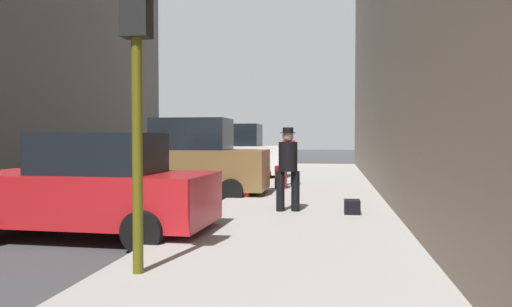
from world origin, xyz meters
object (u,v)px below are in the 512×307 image
at_px(traffic_light, 137,46).
at_px(rolling_suitcase, 281,177).
at_px(parked_white_van, 231,154).
at_px(fire_hydrant, 245,184).
at_px(parked_bronze_suv, 187,162).
at_px(duffel_bag, 352,207).
at_px(pedestrian_in_red_jacket, 289,156).
at_px(parked_red_hatchback, 92,188).
at_px(pedestrian_with_fedora, 288,165).

height_order(traffic_light, rolling_suitcase, traffic_light).
bearing_deg(parked_white_van, fire_hydrant, -75.18).
bearing_deg(parked_bronze_suv, duffel_bag, -35.91).
relative_size(parked_white_van, rolling_suitcase, 4.43).
bearing_deg(traffic_light, duffel_bag, 62.11).
xyz_separation_m(fire_hydrant, traffic_light, (0.05, -7.44, 2.26)).
relative_size(fire_hydrant, pedestrian_in_red_jacket, 0.41).
distance_m(traffic_light, rolling_suitcase, 10.20).
xyz_separation_m(parked_white_van, duffel_bag, (4.47, -9.31, -0.74)).
relative_size(traffic_light, duffel_bag, 8.18).
xyz_separation_m(parked_white_van, fire_hydrant, (1.80, -6.82, -0.54)).
xyz_separation_m(parked_red_hatchback, pedestrian_in_red_jacket, (2.66, 8.19, 0.26)).
height_order(parked_white_van, fire_hydrant, parked_white_van).
xyz_separation_m(parked_bronze_suv, fire_hydrant, (1.80, -0.74, -0.54)).
distance_m(parked_red_hatchback, pedestrian_with_fedora, 4.05).
height_order(parked_bronze_suv, rolling_suitcase, parked_bronze_suv).
bearing_deg(duffel_bag, pedestrian_in_red_jacket, 107.41).
height_order(parked_red_hatchback, traffic_light, traffic_light).
bearing_deg(fire_hydrant, rolling_suitcase, 74.65).
height_order(fire_hydrant, traffic_light, traffic_light).
bearing_deg(parked_bronze_suv, traffic_light, -77.23).
distance_m(fire_hydrant, traffic_light, 7.77).
bearing_deg(traffic_light, pedestrian_in_red_jacket, 85.72).
bearing_deg(fire_hydrant, pedestrian_with_fedora, -60.52).
height_order(pedestrian_with_fedora, duffel_bag, pedestrian_with_fedora).
height_order(pedestrian_in_red_jacket, rolling_suitcase, pedestrian_in_red_jacket).
height_order(pedestrian_in_red_jacket, duffel_bag, pedestrian_in_red_jacket).
xyz_separation_m(parked_white_van, traffic_light, (1.85, -14.25, 1.73)).
distance_m(parked_white_van, traffic_light, 14.47).
bearing_deg(duffel_bag, traffic_light, -117.89).
bearing_deg(parked_red_hatchback, pedestrian_in_red_jacket, 72.03).
height_order(pedestrian_in_red_jacket, pedestrian_with_fedora, pedestrian_with_fedora).
xyz_separation_m(traffic_light, pedestrian_with_fedora, (1.28, 5.08, -1.62)).
xyz_separation_m(fire_hydrant, rolling_suitcase, (0.68, 2.49, -0.01)).
bearing_deg(pedestrian_in_red_jacket, duffel_bag, -72.59).
relative_size(parked_bronze_suv, pedestrian_in_red_jacket, 2.70).
xyz_separation_m(pedestrian_in_red_jacket, rolling_suitcase, (-0.17, -0.80, -0.61)).
distance_m(parked_bronze_suv, fire_hydrant, 2.02).
bearing_deg(duffel_bag, pedestrian_with_fedora, 173.86).
height_order(rolling_suitcase, duffel_bag, rolling_suitcase).
relative_size(parked_white_van, pedestrian_in_red_jacket, 2.70).
distance_m(traffic_light, pedestrian_in_red_jacket, 10.88).
xyz_separation_m(parked_red_hatchback, duffel_bag, (4.47, 2.41, -0.56)).
relative_size(fire_hydrant, traffic_light, 0.20).
distance_m(pedestrian_with_fedora, duffel_bag, 1.59).
bearing_deg(pedestrian_with_fedora, pedestrian_in_red_jacket, 94.83).
bearing_deg(parked_white_van, parked_red_hatchback, -90.00).
bearing_deg(fire_hydrant, parked_red_hatchback, -110.18).
bearing_deg(parked_white_van, pedestrian_in_red_jacket, -53.04).
distance_m(parked_white_van, fire_hydrant, 7.07).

